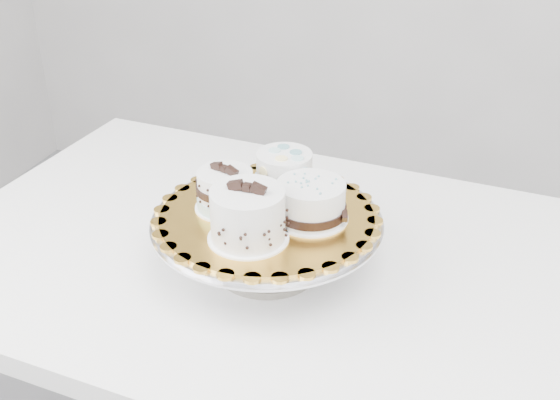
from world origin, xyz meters
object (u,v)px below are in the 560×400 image
(cake_swirl, at_px, (248,216))
(cake_ribbon, at_px, (311,202))
(cake_board, at_px, (267,216))
(table, at_px, (269,288))
(cake_stand, at_px, (267,234))
(cake_dots, at_px, (284,172))
(cake_banded, at_px, (225,191))

(cake_swirl, height_order, cake_ribbon, cake_swirl)
(cake_board, relative_size, cake_swirl, 2.78)
(table, bearing_deg, cake_stand, -67.83)
(cake_swirl, relative_size, cake_dots, 1.05)
(table, distance_m, cake_ribbon, 0.24)
(cake_stand, xyz_separation_m, cake_ribbon, (0.07, 0.01, 0.07))
(cake_stand, distance_m, cake_board, 0.03)
(cake_banded, bearing_deg, table, 66.07)
(cake_board, height_order, cake_dots, cake_dots)
(cake_stand, relative_size, cake_ribbon, 2.73)
(cake_board, relative_size, cake_ribbon, 2.51)
(cake_board, xyz_separation_m, cake_dots, (0.00, 0.09, 0.04))
(cake_stand, xyz_separation_m, cake_dots, (0.00, 0.09, 0.07))
(cake_swirl, distance_m, cake_banded, 0.10)
(cake_stand, bearing_deg, cake_board, -116.57)
(cake_swirl, distance_m, cake_ribbon, 0.11)
(cake_swirl, bearing_deg, cake_ribbon, 50.43)
(cake_stand, xyz_separation_m, cake_board, (-0.00, -0.00, 0.03))
(cake_dots, relative_size, cake_ribbon, 0.86)
(cake_banded, bearing_deg, cake_board, 19.58)
(cake_stand, height_order, cake_banded, cake_banded)
(cake_ribbon, bearing_deg, cake_banded, 166.43)
(cake_stand, bearing_deg, cake_banded, -178.42)
(cake_banded, height_order, cake_dots, cake_banded)
(cake_stand, relative_size, cake_banded, 3.35)
(cake_stand, bearing_deg, cake_swirl, -91.67)
(table, xyz_separation_m, cake_swirl, (0.02, -0.13, 0.23))
(cake_stand, relative_size, cake_board, 1.09)
(cake_board, relative_size, cake_banded, 3.08)
(cake_banded, xyz_separation_m, cake_ribbon, (0.14, 0.01, -0.00))
(cake_stand, height_order, cake_board, cake_board)
(cake_board, height_order, cake_ribbon, cake_ribbon)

